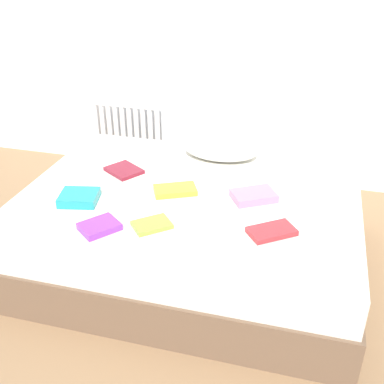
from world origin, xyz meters
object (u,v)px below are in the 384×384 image
object	(u,v)px
bed	(190,229)
textbook_yellow	(175,190)
pillow	(221,148)
textbook_purple	(99,227)
textbook_teal	(79,198)
textbook_maroon	(124,170)
textbook_lime	(152,225)
radiator	(127,129)
textbook_red	(272,231)
textbook_pink	(254,196)

from	to	relation	value
bed	textbook_yellow	bearing A→B (deg)	-168.19
pillow	textbook_purple	bearing A→B (deg)	-111.80
textbook_purple	bed	bearing A→B (deg)	3.78
bed	textbook_teal	size ratio (longest dim) A/B	9.43
textbook_maroon	textbook_teal	world-z (taller)	textbook_teal
textbook_lime	textbook_purple	bearing A→B (deg)	160.04
radiator	textbook_red	size ratio (longest dim) A/B	2.56
bed	textbook_yellow	size ratio (longest dim) A/B	8.10
radiator	textbook_red	world-z (taller)	radiator
textbook_teal	pillow	bearing A→B (deg)	38.71
radiator	pillow	world-z (taller)	pillow
radiator	textbook_teal	xyz separation A→B (m)	(0.31, -1.46, 0.16)
bed	textbook_lime	bearing A→B (deg)	-103.03
textbook_maroon	textbook_lime	world-z (taller)	same
textbook_purple	textbook_yellow	bearing A→B (deg)	10.04
textbook_red	textbook_lime	size ratio (longest dim) A/B	1.24
radiator	bed	bearing A→B (deg)	-53.16
bed	textbook_purple	world-z (taller)	textbook_purple
textbook_pink	textbook_maroon	bearing A→B (deg)	139.79
bed	textbook_maroon	size ratio (longest dim) A/B	9.17
textbook_lime	textbook_red	bearing A→B (deg)	-31.87
bed	textbook_maroon	xyz separation A→B (m)	(-0.48, 0.16, 0.26)
textbook_red	textbook_teal	xyz separation A→B (m)	(-1.10, 0.05, 0.01)
bed	textbook_red	xyz separation A→B (m)	(0.52, -0.31, 0.27)
textbook_yellow	textbook_teal	distance (m)	0.56
pillow	textbook_purple	world-z (taller)	pillow
textbook_maroon	textbook_lime	bearing A→B (deg)	-22.11
pillow	textbook_pink	xyz separation A→B (m)	(0.31, -0.52, -0.05)
bed	textbook_red	size ratio (longest dim) A/B	8.41
bed	radiator	world-z (taller)	radiator
textbook_teal	textbook_yellow	bearing A→B (deg)	14.11
textbook_yellow	textbook_purple	bearing A→B (deg)	-144.37
textbook_pink	textbook_purple	size ratio (longest dim) A/B	1.27
bed	pillow	bearing A→B (deg)	82.58
textbook_pink	textbook_lime	xyz separation A→B (m)	(-0.47, -0.43, -0.01)
textbook_yellow	textbook_pink	size ratio (longest dim) A/B	1.01
textbook_teal	textbook_lime	bearing A→B (deg)	-28.42
pillow	textbook_pink	bearing A→B (deg)	-59.46
radiator	textbook_pink	size ratio (longest dim) A/B	2.50
textbook_pink	pillow	bearing A→B (deg)	89.39
pillow	textbook_teal	distance (m)	1.04
textbook_lime	textbook_yellow	bearing A→B (deg)	47.84
pillow	textbook_red	world-z (taller)	pillow
textbook_red	textbook_lime	world-z (taller)	textbook_red
textbook_lime	textbook_teal	xyz separation A→B (m)	(-0.49, 0.14, 0.01)
textbook_pink	textbook_lime	world-z (taller)	textbook_pink
bed	textbook_red	bearing A→B (deg)	-30.79
radiator	textbook_pink	world-z (taller)	radiator
textbook_lime	textbook_purple	size ratio (longest dim) A/B	1.00
bed	textbook_lime	distance (m)	0.49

